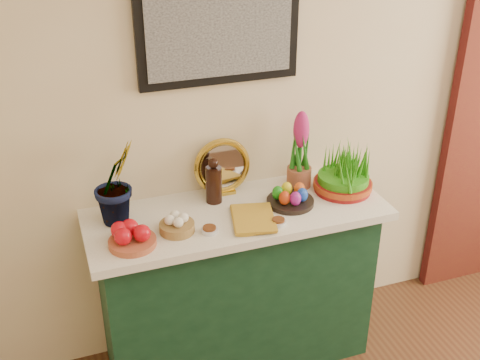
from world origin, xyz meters
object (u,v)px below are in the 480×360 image
(hyacinth_green, at_px, (115,170))
(mirror, at_px, (222,167))
(wheatgrass_sabzeh, at_px, (344,172))
(sideboard, at_px, (237,290))
(book, at_px, (232,220))

(hyacinth_green, relative_size, mirror, 1.79)
(hyacinth_green, relative_size, wheatgrass_sabzeh, 1.75)
(sideboard, relative_size, mirror, 4.61)
(sideboard, bearing_deg, mirror, 92.66)
(mirror, distance_m, wheatgrass_sabzeh, 0.59)
(sideboard, relative_size, book, 5.24)
(sideboard, xyz_separation_m, wheatgrass_sabzeh, (0.55, 0.00, 0.57))
(mirror, height_order, wheatgrass_sabzeh, mirror)
(sideboard, xyz_separation_m, mirror, (-0.01, 0.18, 0.60))
(mirror, xyz_separation_m, wheatgrass_sabzeh, (0.56, -0.18, -0.03))
(book, height_order, wheatgrass_sabzeh, wheatgrass_sabzeh)
(book, bearing_deg, sideboard, 75.46)
(hyacinth_green, distance_m, mirror, 0.54)
(sideboard, height_order, hyacinth_green, hyacinth_green)
(mirror, bearing_deg, book, -99.20)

